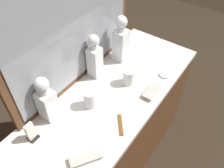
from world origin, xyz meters
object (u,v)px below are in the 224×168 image
(crystal_decanter_front, at_px, (95,60))
(crystal_tumbler_far_left, at_px, (128,77))
(crystal_decanter_left, at_px, (47,102))
(crystal_tumbler_center, at_px, (90,99))
(crystal_decanter_far_right, at_px, (121,42))
(napkin_holder, at_px, (31,133))
(porcelain_dish, at_px, (165,75))
(silver_brush_center, at_px, (152,92))
(tortoiseshell_comb, at_px, (121,125))
(silver_brush_front, at_px, (86,158))

(crystal_decanter_front, xyz_separation_m, crystal_tumbler_far_left, (0.06, -0.21, -0.07))
(crystal_decanter_left, height_order, crystal_tumbler_center, crystal_decanter_left)
(crystal_decanter_far_right, xyz_separation_m, napkin_holder, (-0.78, 0.01, -0.08))
(crystal_decanter_left, height_order, porcelain_dish, crystal_decanter_left)
(crystal_decanter_far_right, distance_m, crystal_tumbler_center, 0.46)
(crystal_decanter_left, relative_size, crystal_tumbler_center, 2.66)
(crystal_tumbler_center, height_order, napkin_holder, napkin_holder)
(crystal_decanter_left, xyz_separation_m, crystal_decanter_front, (0.40, 0.00, 0.01))
(crystal_tumbler_center, relative_size, silver_brush_center, 0.77)
(porcelain_dish, relative_size, napkin_holder, 0.65)
(crystal_decanter_left, bearing_deg, silver_brush_center, -38.64)
(crystal_tumbler_far_left, distance_m, tortoiseshell_comb, 0.32)
(crystal_decanter_front, relative_size, silver_brush_center, 2.17)
(crystal_decanter_front, distance_m, tortoiseshell_comb, 0.43)
(crystal_decanter_left, bearing_deg, crystal_decanter_far_right, -3.21)
(porcelain_dish, bearing_deg, crystal_tumbler_center, 153.18)
(crystal_tumbler_far_left, height_order, tortoiseshell_comb, crystal_tumbler_far_left)
(crystal_decanter_far_right, distance_m, porcelain_dish, 0.35)
(crystal_decanter_far_right, distance_m, silver_brush_center, 0.39)
(crystal_decanter_far_right, xyz_separation_m, crystal_tumbler_center, (-0.44, -0.09, -0.08))
(crystal_decanter_far_right, height_order, crystal_decanter_front, crystal_decanter_far_right)
(crystal_decanter_far_right, bearing_deg, crystal_tumbler_center, -167.97)
(crystal_tumbler_center, distance_m, silver_brush_front, 0.33)
(porcelain_dish, bearing_deg, crystal_decanter_left, 150.62)
(porcelain_dish, bearing_deg, tortoiseshell_comb, 177.76)
(crystal_decanter_left, distance_m, porcelain_dish, 0.75)
(crystal_decanter_front, xyz_separation_m, tortoiseshell_comb, (-0.23, -0.35, -0.12))
(crystal_decanter_far_right, xyz_separation_m, crystal_decanter_front, (-0.23, 0.04, -0.01))
(crystal_tumbler_far_left, xyz_separation_m, tortoiseshell_comb, (-0.29, -0.14, -0.04))
(crystal_decanter_left, height_order, silver_brush_front, crystal_decanter_left)
(crystal_decanter_left, xyz_separation_m, crystal_tumbler_far_left, (0.46, -0.21, -0.07))
(crystal_decanter_far_right, xyz_separation_m, tortoiseshell_comb, (-0.46, -0.31, -0.13))
(crystal_decanter_front, distance_m, silver_brush_front, 0.59)
(napkin_holder, bearing_deg, silver_brush_center, -29.09)
(crystal_decanter_left, xyz_separation_m, silver_brush_center, (0.46, -0.37, -0.10))
(crystal_tumbler_center, relative_size, silver_brush_front, 0.65)
(crystal_decanter_front, xyz_separation_m, napkin_holder, (-0.55, -0.03, -0.07))
(crystal_decanter_far_right, height_order, crystal_tumbler_far_left, crystal_decanter_far_right)
(silver_brush_front, height_order, tortoiseshell_comb, silver_brush_front)
(tortoiseshell_comb, height_order, napkin_holder, napkin_holder)
(crystal_decanter_far_right, xyz_separation_m, porcelain_dish, (0.02, -0.33, -0.13))
(crystal_decanter_far_right, xyz_separation_m, silver_brush_front, (-0.71, -0.29, -0.12))
(silver_brush_center, relative_size, napkin_holder, 1.24)
(silver_brush_center, xyz_separation_m, napkin_holder, (-0.61, 0.34, 0.03))
(silver_brush_center, bearing_deg, porcelain_dish, 1.59)
(crystal_decanter_front, relative_size, crystal_tumbler_center, 2.82)
(silver_brush_front, xyz_separation_m, tortoiseshell_comb, (0.25, -0.02, -0.01))
(crystal_decanter_left, distance_m, crystal_decanter_front, 0.40)
(crystal_tumbler_far_left, bearing_deg, tortoiseshell_comb, -154.58)
(crystal_tumbler_far_left, relative_size, tortoiseshell_comb, 0.86)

